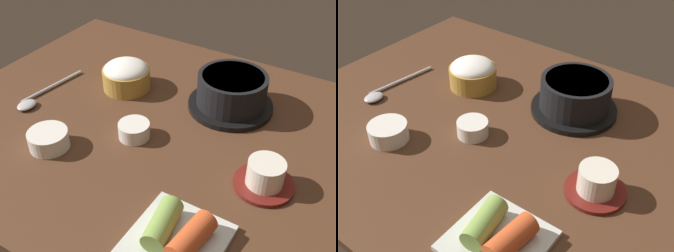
{
  "view_description": "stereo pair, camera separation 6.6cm",
  "coord_description": "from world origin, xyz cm",
  "views": [
    {
      "loc": [
        36.25,
        -58.17,
        55.02
      ],
      "look_at": [
        2.0,
        -2.0,
        5.0
      ],
      "focal_mm": 44.09,
      "sensor_mm": 36.0,
      "label": 1
    },
    {
      "loc": [
        41.67,
        -54.48,
        55.02
      ],
      "look_at": [
        2.0,
        -2.0,
        5.0
      ],
      "focal_mm": 44.09,
      "sensor_mm": 36.0,
      "label": 2
    }
  ],
  "objects": [
    {
      "name": "dining_table",
      "position": [
        0.0,
        0.0,
        1.0
      ],
      "size": [
        100.0,
        76.0,
        2.0
      ],
      "primitive_type": "cube",
      "color": "#4C2D1C",
      "rests_on": "ground"
    },
    {
      "name": "stone_pot",
      "position": [
        8.26,
        14.64,
        6.05
      ],
      "size": [
        18.97,
        18.97,
        8.22
      ],
      "color": "black",
      "rests_on": "dining_table"
    },
    {
      "name": "rice_bowl",
      "position": [
        -16.55,
        9.4,
        5.51
      ],
      "size": [
        11.37,
        11.37,
        7.0
      ],
      "color": "#B78C38",
      "rests_on": "dining_table"
    },
    {
      "name": "tea_cup_with_saucer",
      "position": [
        23.64,
        -4.85,
        4.41
      ],
      "size": [
        10.79,
        10.79,
        5.51
      ],
      "color": "maroon",
      "rests_on": "dining_table"
    },
    {
      "name": "banchan_cup_center",
      "position": [
        -4.1,
        -5.25,
        3.76
      ],
      "size": [
        6.47,
        6.47,
        3.26
      ],
      "color": "white",
      "rests_on": "dining_table"
    },
    {
      "name": "kimchi_plate",
      "position": [
        16.63,
        -23.44,
        3.83
      ],
      "size": [
        14.4,
        14.4,
        4.83
      ],
      "color": "silver",
      "rests_on": "dining_table"
    },
    {
      "name": "side_bowl_near",
      "position": [
        -16.64,
        -16.66,
        3.95
      ],
      "size": [
        7.95,
        7.95,
        3.65
      ],
      "color": "white",
      "rests_on": "dining_table"
    },
    {
      "name": "spoon",
      "position": [
        -31.18,
        -6.19,
        2.61
      ],
      "size": [
        4.44,
        20.15,
        1.35
      ],
      "color": "#B7B7BC",
      "rests_on": "dining_table"
    }
  ]
}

